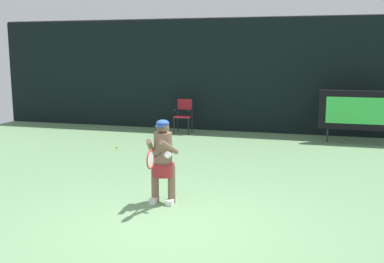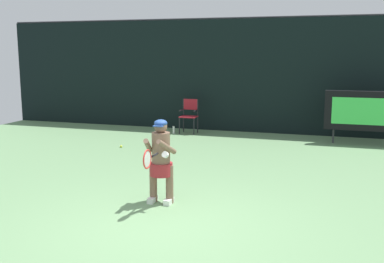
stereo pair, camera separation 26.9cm
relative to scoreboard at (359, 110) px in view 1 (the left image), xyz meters
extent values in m
cube|color=#679061|center=(-3.17, -7.38, -0.96)|extent=(18.00, 22.00, 0.02)
cube|color=black|center=(-3.17, 1.12, 0.85)|extent=(18.00, 0.12, 3.60)
cylinder|color=#38383D|center=(-3.17, 1.12, 2.68)|extent=(18.00, 0.05, 0.05)
cube|color=black|center=(0.00, 0.00, 0.00)|extent=(2.20, 0.20, 1.10)
cube|color=#3CD24D|center=(0.00, -0.10, 0.00)|extent=(1.80, 0.01, 0.75)
cylinder|color=#2D2D33|center=(-0.83, 0.00, -0.75)|extent=(0.05, 0.05, 0.40)
cylinder|color=black|center=(-5.48, 0.04, -0.69)|extent=(0.04, 0.04, 0.52)
cylinder|color=black|center=(-5.00, 0.04, -0.69)|extent=(0.04, 0.04, 0.52)
cylinder|color=black|center=(-5.48, 0.44, -0.69)|extent=(0.04, 0.04, 0.52)
cylinder|color=black|center=(-5.00, 0.44, -0.69)|extent=(0.04, 0.04, 0.52)
cube|color=maroon|center=(-5.24, 0.24, -0.41)|extent=(0.52, 0.44, 0.03)
cylinder|color=black|center=(-5.48, 0.44, -0.15)|extent=(0.04, 0.04, 0.56)
cylinder|color=black|center=(-5.00, 0.44, -0.15)|extent=(0.04, 0.04, 0.56)
cube|color=maroon|center=(-5.24, 0.44, -0.04)|extent=(0.48, 0.02, 0.34)
cylinder|color=black|center=(-5.48, 0.24, -0.21)|extent=(0.04, 0.44, 0.04)
cylinder|color=black|center=(-5.00, 0.24, -0.21)|extent=(0.04, 0.44, 0.04)
cylinder|color=silver|center=(-5.67, 0.03, -0.83)|extent=(0.07, 0.07, 0.24)
cylinder|color=black|center=(-5.67, 0.03, -0.69)|extent=(0.03, 0.03, 0.03)
cube|color=white|center=(-3.75, -6.40, -0.90)|extent=(0.11, 0.26, 0.09)
cube|color=white|center=(-3.45, -6.40, -0.90)|extent=(0.11, 0.26, 0.09)
cylinder|color=brown|center=(-3.75, -6.35, -0.61)|extent=(0.13, 0.13, 0.66)
cylinder|color=brown|center=(-3.45, -6.35, -0.61)|extent=(0.13, 0.13, 0.66)
cylinder|color=maroon|center=(-3.60, -6.35, -0.36)|extent=(0.39, 0.39, 0.22)
cylinder|color=brown|center=(-3.60, -6.35, 0.00)|extent=(0.31, 0.31, 0.56)
sphere|color=brown|center=(-3.60, -6.35, 0.38)|extent=(0.22, 0.22, 0.22)
ellipsoid|color=#284C93|center=(-3.60, -6.35, 0.44)|extent=(0.22, 0.22, 0.12)
cube|color=#284C93|center=(-3.60, -6.45, 0.40)|extent=(0.17, 0.12, 0.02)
cylinder|color=brown|center=(-3.77, -6.51, 0.07)|extent=(0.20, 0.50, 0.33)
cylinder|color=brown|center=(-3.44, -6.51, 0.07)|extent=(0.20, 0.50, 0.33)
cylinder|color=white|center=(-3.42, -6.63, -0.03)|extent=(0.13, 0.12, 0.12)
cylinder|color=black|center=(-3.59, -6.67, -0.04)|extent=(0.03, 0.28, 0.03)
torus|color=red|center=(-3.59, -6.97, -0.04)|extent=(0.02, 0.31, 0.31)
ellipsoid|color=silver|center=(-3.59, -6.97, -0.04)|extent=(0.01, 0.26, 0.26)
sphere|color=#CCDB3D|center=(-6.31, -2.42, -0.91)|extent=(0.07, 0.07, 0.07)
camera|label=1|loc=(-1.09, -13.47, 1.61)|focal=42.66mm
camera|label=2|loc=(-0.83, -13.40, 1.61)|focal=42.66mm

